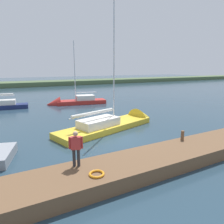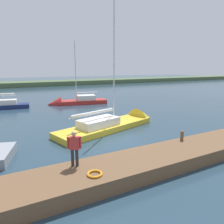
{
  "view_description": "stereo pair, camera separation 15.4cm",
  "coord_description": "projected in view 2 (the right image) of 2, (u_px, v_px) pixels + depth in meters",
  "views": [
    {
      "loc": [
        6.95,
        12.17,
        5.08
      ],
      "look_at": [
        -0.88,
        -2.34,
        1.51
      ],
      "focal_mm": 33.47,
      "sensor_mm": 36.0,
      "label": 1
    },
    {
      "loc": [
        6.81,
        12.25,
        5.08
      ],
      "look_at": [
        -0.88,
        -2.34,
        1.51
      ],
      "focal_mm": 33.47,
      "sensor_mm": 36.0,
      "label": 2
    }
  ],
  "objects": [
    {
      "name": "life_ring_buoy",
      "position": [
        95.0,
        174.0,
        8.64
      ],
      "size": [
        0.66,
        0.66,
        0.1
      ],
      "primitive_type": "torus",
      "color": "orange",
      "rests_on": "dock_pier"
    },
    {
      "name": "person_on_dock",
      "position": [
        74.0,
        146.0,
        9.25
      ],
      "size": [
        0.59,
        0.37,
        1.64
      ],
      "rotation": [
        0.0,
        0.0,
        1.18
      ],
      "color": "#28282D",
      "rests_on": "dock_pier"
    },
    {
      "name": "sailboat_outer_mooring",
      "position": [
        120.0,
        124.0,
        18.36
      ],
      "size": [
        10.8,
        5.22,
        13.16
      ],
      "rotation": [
        0.0,
        0.0,
        3.43
      ],
      "color": "gold",
      "rests_on": "ground_plane"
    },
    {
      "name": "far_shoreline",
      "position": [
        30.0,
        86.0,
        56.61
      ],
      "size": [
        180.0,
        8.0,
        2.4
      ],
      "primitive_type": "cube",
      "color": "#4C603D",
      "rests_on": "ground_plane"
    },
    {
      "name": "dock_pier",
      "position": [
        157.0,
        160.0,
        10.88
      ],
      "size": [
        26.13,
        2.52,
        0.7
      ],
      "primitive_type": "cube",
      "color": "brown",
      "rests_on": "ground_plane"
    },
    {
      "name": "ground_plane",
      "position": [
        116.0,
        140.0,
        14.77
      ],
      "size": [
        200.0,
        200.0,
        0.0
      ],
      "primitive_type": "plane",
      "color": "#263D4C"
    },
    {
      "name": "mooring_post_far",
      "position": [
        182.0,
        136.0,
        12.7
      ],
      "size": [
        0.2,
        0.2,
        0.59
      ],
      "primitive_type": "cylinder",
      "color": "brown",
      "rests_on": "dock_pier"
    },
    {
      "name": "sailboat_near_dock",
      "position": [
        74.0,
        103.0,
        29.06
      ],
      "size": [
        8.31,
        3.48,
        9.38
      ],
      "rotation": [
        0.0,
        0.0,
        -0.19
      ],
      "color": "#B22823",
      "rests_on": "ground_plane"
    }
  ]
}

